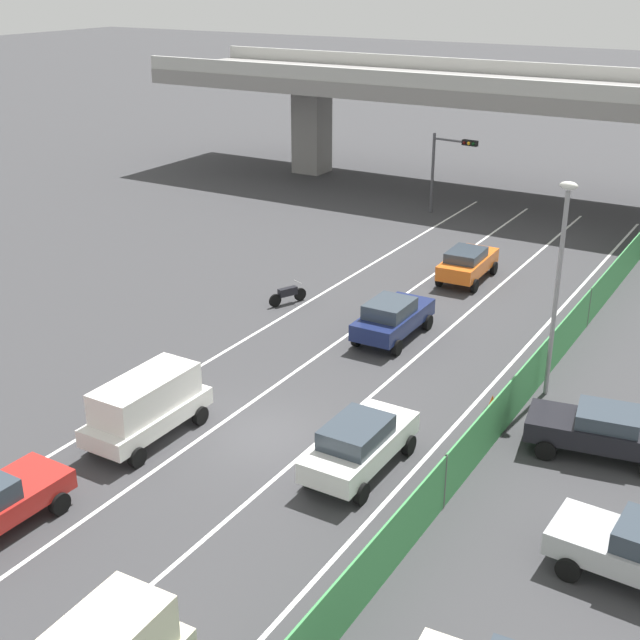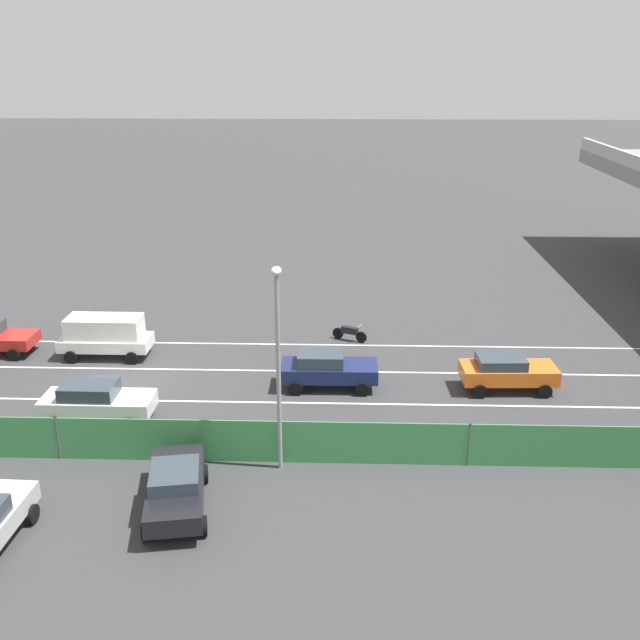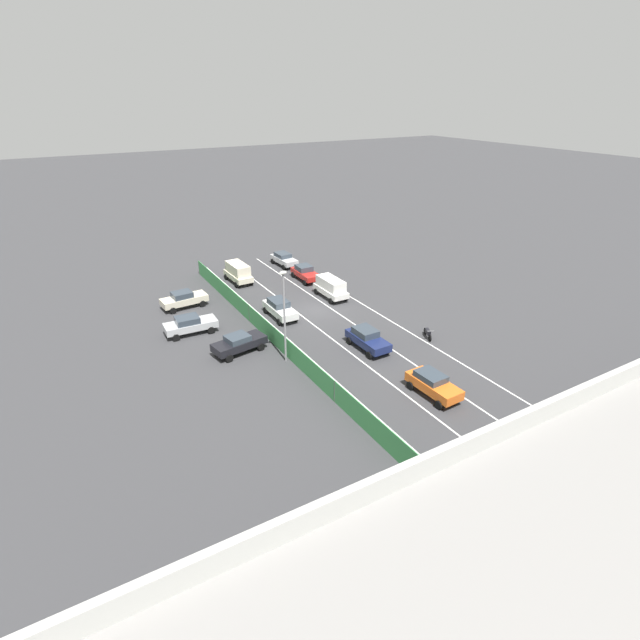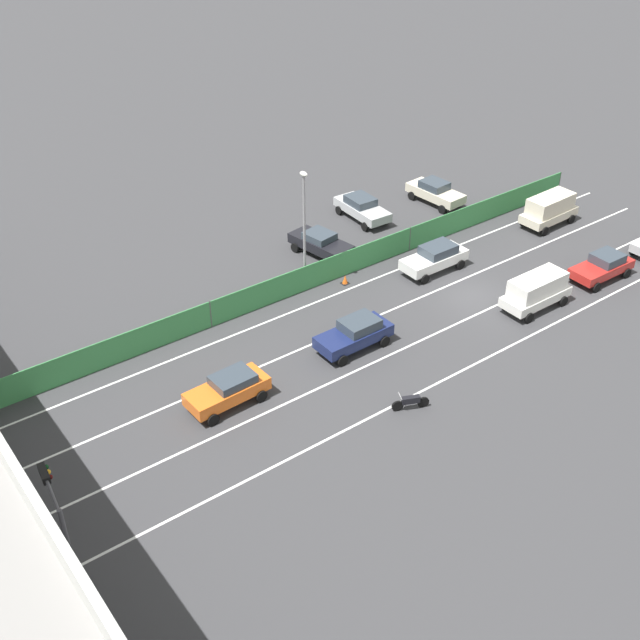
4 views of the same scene
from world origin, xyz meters
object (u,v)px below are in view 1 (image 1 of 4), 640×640
(car_sedan_navy, at_px, (393,317))
(street_lamp, at_px, (559,271))
(car_sedan_white, at_px, (360,443))
(car_van_white, at_px, (147,404))
(parked_sedan_dark, at_px, (602,430))
(traffic_cone, at_px, (492,403))
(car_taxi_orange, at_px, (467,263))
(traffic_light, at_px, (448,159))
(motorcycle, at_px, (288,294))

(car_sedan_navy, bearing_deg, street_lamp, -12.74)
(car_sedan_white, bearing_deg, car_sedan_navy, 110.82)
(car_van_white, height_order, parked_sedan_dark, car_van_white)
(car_sedan_navy, xyz_separation_m, traffic_cone, (5.70, -3.79, -0.66))
(car_taxi_orange, xyz_separation_m, traffic_cone, (5.70, -11.90, -0.64))
(traffic_light, bearing_deg, street_lamp, -58.22)
(parked_sedan_dark, bearing_deg, car_taxi_orange, 126.63)
(car_sedan_white, height_order, traffic_light, traffic_light)
(motorcycle, bearing_deg, street_lamp, -11.73)
(motorcycle, relative_size, parked_sedan_dark, 0.39)
(car_sedan_white, height_order, motorcycle, car_sedan_white)
(traffic_light, height_order, traffic_cone, traffic_light)
(car_sedan_white, relative_size, traffic_light, 0.94)
(car_van_white, height_order, traffic_cone, car_van_white)
(motorcycle, height_order, traffic_cone, motorcycle)
(car_sedan_white, distance_m, traffic_light, 29.60)
(parked_sedan_dark, bearing_deg, car_sedan_navy, 153.46)
(car_sedan_white, distance_m, motorcycle, 14.07)
(car_van_white, relative_size, car_sedan_white, 0.99)
(car_sedan_navy, distance_m, street_lamp, 7.96)
(car_van_white, xyz_separation_m, traffic_cone, (8.90, 7.37, -0.92))
(motorcycle, height_order, street_lamp, street_lamp)
(car_van_white, bearing_deg, car_taxi_orange, 80.57)
(traffic_light, bearing_deg, traffic_cone, -63.22)
(car_sedan_navy, height_order, parked_sedan_dark, car_sedan_navy)
(car_taxi_orange, relative_size, traffic_cone, 7.07)
(traffic_cone, bearing_deg, motorcycle, 157.01)
(car_van_white, height_order, motorcycle, car_van_white)
(traffic_light, bearing_deg, car_sedan_navy, -73.24)
(motorcycle, height_order, parked_sedan_dark, parked_sedan_dark)
(car_taxi_orange, relative_size, street_lamp, 0.56)
(car_sedan_white, bearing_deg, parked_sedan_dark, 37.70)
(car_taxi_orange, bearing_deg, car_sedan_white, -78.45)
(traffic_cone, bearing_deg, parked_sedan_dark, -14.33)
(car_sedan_navy, distance_m, traffic_cone, 6.88)
(traffic_light, relative_size, traffic_cone, 8.01)
(car_sedan_navy, relative_size, car_van_white, 0.98)
(motorcycle, xyz_separation_m, traffic_cone, (11.47, -4.87, -0.18))
(traffic_cone, bearing_deg, street_lamp, 62.08)
(car_sedan_navy, bearing_deg, parked_sedan_dark, -26.54)
(parked_sedan_dark, bearing_deg, street_lamp, 129.89)
(traffic_light, distance_m, street_lamp, 23.74)
(car_taxi_orange, xyz_separation_m, motorcycle, (-5.77, -7.04, -0.46))
(car_sedan_navy, bearing_deg, car_sedan_white, -69.18)
(traffic_cone, bearing_deg, traffic_light, 116.78)
(traffic_cone, bearing_deg, car_taxi_orange, 115.59)
(car_sedan_navy, bearing_deg, traffic_light, 106.76)
(car_van_white, relative_size, street_lamp, 0.58)
(traffic_light, bearing_deg, car_taxi_orange, -61.90)
(street_lamp, bearing_deg, motorcycle, 168.27)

